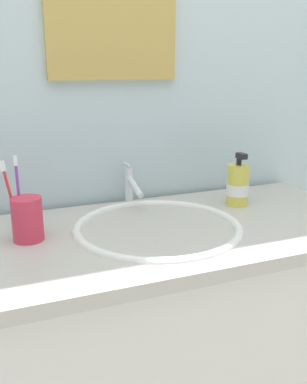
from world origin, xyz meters
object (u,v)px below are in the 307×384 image
object	(u,v)px
toothbrush_red	(10,195)
soap_dispenser	(238,185)
faucet	(131,185)
wall_mirror	(112,2)
toothbrush_purple	(18,191)
toothbrush_cup	(27,219)

from	to	relation	value
toothbrush_red	soap_dispenser	distance (m)	0.66
faucet	wall_mirror	bearing A→B (deg)	115.40
toothbrush_red	soap_dispenser	size ratio (longest dim) A/B	1.18
toothbrush_red	wall_mirror	world-z (taller)	wall_mirror
toothbrush_purple	faucet	bearing A→B (deg)	23.12
soap_dispenser	toothbrush_cup	bearing A→B (deg)	-174.98
toothbrush_purple	soap_dispenser	world-z (taller)	toothbrush_purple
toothbrush_red	toothbrush_purple	bearing A→B (deg)	40.02
wall_mirror	faucet	bearing A→B (deg)	-64.60
faucet	toothbrush_cup	xyz separation A→B (m)	(-0.32, -0.17, -0.01)
wall_mirror	toothbrush_cup	bearing A→B (deg)	-141.88
toothbrush_purple	toothbrush_cup	bearing A→B (deg)	-66.36
toothbrush_cup	toothbrush_purple	bearing A→B (deg)	113.64
faucet	toothbrush_cup	distance (m)	0.37
soap_dispenser	faucet	bearing A→B (deg)	158.56
toothbrush_cup	faucet	bearing A→B (deg)	28.23
faucet	wall_mirror	size ratio (longest dim) A/B	0.35
faucet	toothbrush_purple	distance (m)	0.37
faucet	wall_mirror	world-z (taller)	wall_mirror
soap_dispenser	wall_mirror	distance (m)	0.64
toothbrush_red	toothbrush_purple	xyz separation A→B (m)	(0.02, 0.02, 0.00)
toothbrush_red	toothbrush_purple	world-z (taller)	toothbrush_purple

